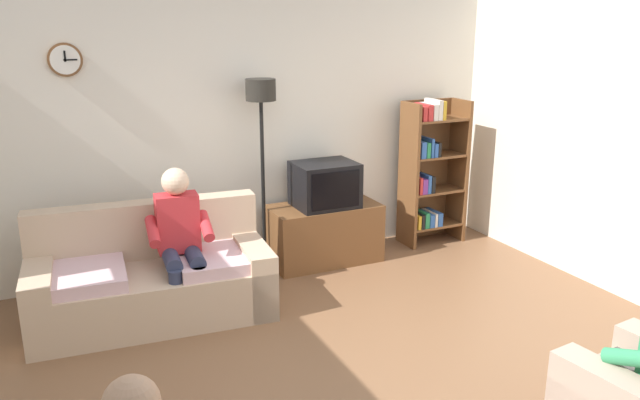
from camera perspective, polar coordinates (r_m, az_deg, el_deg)
ground_plane at (r=4.37m, az=3.81°, el=-16.98°), size 12.00×12.00×0.00m
back_wall_assembly at (r=6.21m, az=-7.90°, el=6.36°), size 6.20×0.17×2.70m
couch at (r=5.40m, az=-14.96°, el=-7.02°), size 1.96×1.03×0.90m
tv_stand at (r=6.38m, az=0.34°, el=-3.02°), size 1.10×0.56×0.59m
tv at (r=6.21m, az=0.45°, el=1.41°), size 0.60×0.49×0.44m
bookshelf at (r=6.92m, az=9.80°, el=2.73°), size 0.68×0.36×1.57m
floor_lamp at (r=5.96m, az=-5.30°, el=7.01°), size 0.28×0.28×1.85m
person_on_couch at (r=5.21m, az=-12.50°, el=-3.20°), size 0.53×0.56×1.24m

